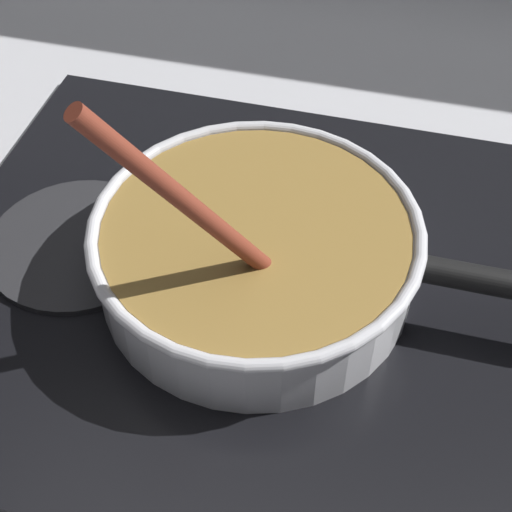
# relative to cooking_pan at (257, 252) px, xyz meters

# --- Properties ---
(hob_plate) EXTENTS (0.56, 0.48, 0.01)m
(hob_plate) POSITION_rel_cooking_pan_xyz_m (-0.00, 0.00, -0.04)
(hob_plate) COLOR black
(hob_plate) RESTS_ON ground
(burner_ring) EXTENTS (0.17, 0.17, 0.01)m
(burner_ring) POSITION_rel_cooking_pan_xyz_m (-0.00, 0.00, -0.03)
(burner_ring) COLOR #592D0C
(burner_ring) RESTS_ON hob_plate
(spare_burner) EXTENTS (0.16, 0.16, 0.01)m
(spare_burner) POSITION_rel_cooking_pan_xyz_m (-0.17, 0.00, -0.03)
(spare_burner) COLOR #262628
(spare_burner) RESTS_ON hob_plate
(cooking_pan) EXTENTS (0.40, 0.27, 0.24)m
(cooking_pan) POSITION_rel_cooking_pan_xyz_m (0.00, 0.00, 0.00)
(cooking_pan) COLOR silver
(cooking_pan) RESTS_ON hob_plate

